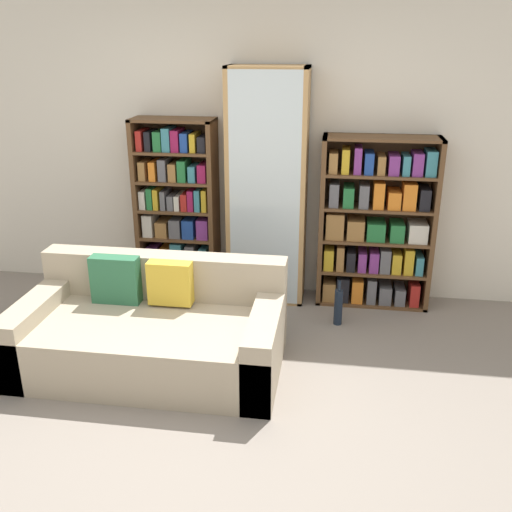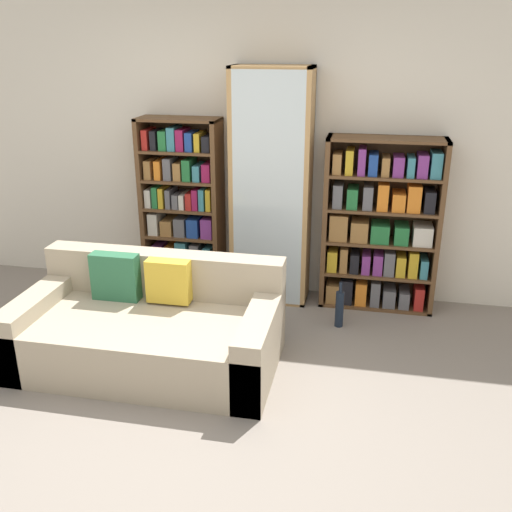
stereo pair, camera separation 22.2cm
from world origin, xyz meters
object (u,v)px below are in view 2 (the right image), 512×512
(couch, at_px, (150,329))
(bookshelf_left, at_px, (183,209))
(display_cabinet, at_px, (271,189))
(bookshelf_right, at_px, (380,229))
(wine_bottle, at_px, (339,308))

(couch, relative_size, bookshelf_left, 1.16)
(display_cabinet, bearing_deg, couch, -117.42)
(display_cabinet, bearing_deg, bookshelf_left, 178.88)
(display_cabinet, height_order, bookshelf_right, display_cabinet)
(bookshelf_right, xyz_separation_m, wine_bottle, (-0.28, -0.49, -0.55))
(couch, bearing_deg, bookshelf_left, 96.82)
(bookshelf_right, distance_m, wine_bottle, 0.79)
(bookshelf_left, xyz_separation_m, display_cabinet, (0.82, -0.02, 0.23))
(couch, bearing_deg, bookshelf_right, 38.94)
(bookshelf_left, relative_size, bookshelf_right, 1.08)
(bookshelf_left, distance_m, bookshelf_right, 1.77)
(bookshelf_right, height_order, wine_bottle, bookshelf_right)
(display_cabinet, bearing_deg, bookshelf_right, 0.98)
(couch, relative_size, wine_bottle, 4.72)
(couch, xyz_separation_m, bookshelf_right, (1.61, 1.30, 0.45))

